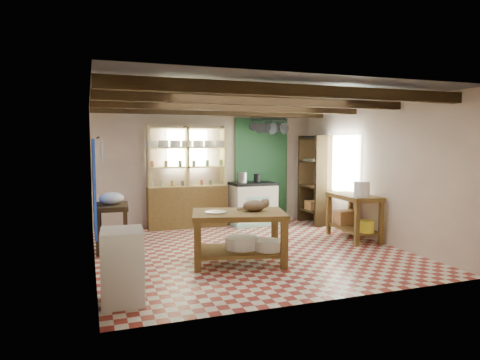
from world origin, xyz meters
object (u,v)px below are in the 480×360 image
object	(u,v)px
stove	(253,203)
cat	(255,206)
work_table	(239,237)
right_counter	(353,217)
prep_table	(112,227)
white_cabinet	(123,266)

from	to	relation	value
stove	cat	distance (m)	3.05
work_table	cat	distance (m)	0.54
right_counter	cat	world-z (taller)	cat
prep_table	white_cabinet	world-z (taller)	white_cabinet
right_counter	work_table	bearing A→B (deg)	-158.80
right_counter	cat	xyz separation A→B (m)	(-2.34, -0.80, 0.45)
work_table	right_counter	xyz separation A→B (m)	(2.60, 0.78, 0.03)
right_counter	cat	size ratio (longest dim) A/B	3.22
stove	right_counter	distance (m)	2.39
prep_table	right_counter	world-z (taller)	right_counter
work_table	right_counter	world-z (taller)	right_counter
work_table	white_cabinet	xyz separation A→B (m)	(-1.80, -1.08, 0.03)
stove	prep_table	xyz separation A→B (m)	(-3.12, -1.37, -0.08)
white_cabinet	right_counter	size ratio (longest dim) A/B	0.71
white_cabinet	work_table	bearing A→B (deg)	34.58
work_table	cat	bearing A→B (deg)	11.31
stove	cat	bearing A→B (deg)	-111.62
prep_table	cat	distance (m)	2.55
work_table	prep_table	xyz separation A→B (m)	(-1.78, 1.44, 0.00)
cat	work_table	bearing A→B (deg)	-178.69
right_counter	cat	distance (m)	2.51
work_table	stove	world-z (taller)	stove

